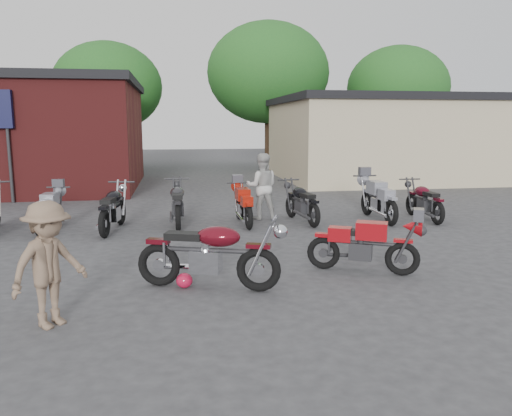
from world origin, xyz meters
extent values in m
plane|color=#343437|center=(0.00, 0.00, 0.00)|extent=(90.00, 90.00, 0.00)
cube|color=tan|center=(8.50, 15.00, 1.75)|extent=(10.00, 8.00, 3.50)
ellipsoid|color=#B71335|center=(-1.36, 0.35, 0.12)|extent=(0.32, 0.32, 0.24)
imported|color=#B5B4B0|center=(0.82, 5.81, 0.89)|extent=(0.95, 0.79, 1.77)
imported|color=#7A614C|center=(-3.04, -0.89, 0.80)|extent=(1.14, 1.16, 1.60)
camera|label=1|loc=(-1.46, -7.21, 2.52)|focal=35.00mm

